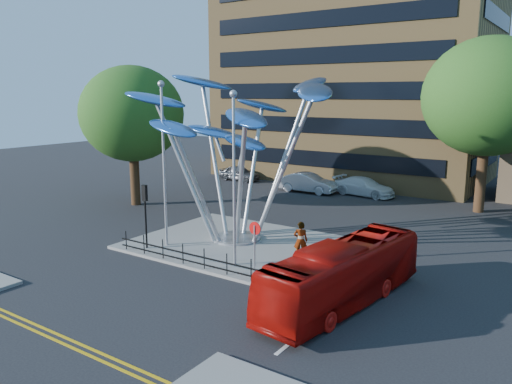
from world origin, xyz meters
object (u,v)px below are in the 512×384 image
Objects in this scene: tree_right at (488,97)px; pedestrian at (301,241)px; red_bus at (343,274)px; parked_car_left at (239,173)px; parked_car_mid at (308,183)px; street_lamp_left at (163,150)px; parked_car_right at (364,187)px; tree_left at (132,114)px; leaf_sculpture at (236,120)px; traffic_light_island at (145,203)px; street_lamp_right at (234,163)px; no_entry_sign_island at (255,239)px.

tree_right is 18.68m from pedestrian.
red_bus reaches higher than parked_car_left.
parked_car_mid is at bearing -90.05° from pedestrian.
tree_right is 6.26× the size of pedestrian.
tree_right is 22.49m from street_lamp_left.
tree_right is 2.35× the size of parked_car_right.
parked_car_right is at bearing 79.62° from street_lamp_left.
tree_left is 12.38m from leaf_sculpture.
traffic_light_island is at bearing -6.21° from pedestrian.
red_bus is 4.67× the size of pedestrian.
street_lamp_right reaches higher than parked_car_right.
leaf_sculpture is 17.33m from parked_car_right.
parked_car_left is at bearing 125.63° from leaf_sculpture.
street_lamp_left reaches higher than parked_car_right.
parked_car_left is (-20.36, 21.00, -0.55)m from red_bus.
traffic_light_island is 0.38× the size of red_bus.
pedestrian reaches higher than parked_car_mid.
tree_left reaches higher than parked_car_left.
red_bus is at bearing -94.00° from tree_right.
parked_car_mid is at bearing 93.04° from street_lamp_left.
tree_right reaches higher than parked_car_mid.
traffic_light_island is (-0.50, -1.00, -2.74)m from street_lamp_left.
tree_left is 18.26m from pedestrian.
no_entry_sign_island reaches higher than parked_car_mid.
red_bus is at bearing -152.29° from parked_car_right.
no_entry_sign_island is 1.27× the size of pedestrian.
no_entry_sign_island is at bearing -17.87° from street_lamp_right.
parked_car_left is at bearing 113.15° from traffic_light_island.
leaf_sculpture is 6.65m from traffic_light_island.
leaf_sculpture is 6.58× the size of pedestrian.
tree_left is at bearing 179.74° from parked_car_left.
tree_right is 15.28m from parked_car_mid.
tree_right is 20.64m from street_lamp_right.
pedestrian is 24.09m from parked_car_left.
street_lamp_left is 1.06× the size of street_lamp_right.
tree_left reaches higher than leaf_sculpture.
red_bus reaches higher than pedestrian.
street_lamp_right is at bearing 162.13° from no_entry_sign_island.
parked_car_right is at bearing -89.86° from parked_car_left.
street_lamp_right is (5.00, -0.50, -0.26)m from street_lamp_left.
tree_right is 18.37m from leaf_sculpture.
street_lamp_left is at bearing 63.43° from traffic_light_island.
no_entry_sign_island is at bearing 48.61° from pedestrian.
tree_left is at bearing 140.19° from traffic_light_island.
leaf_sculpture is at bearing 52.60° from street_lamp_left.
parked_car_right is at bearing 117.63° from red_bus.
parked_car_left is 0.80× the size of parked_car_right.
tree_left reaches higher than street_lamp_left.
pedestrian is at bearing -15.15° from tree_left.
no_entry_sign_island is (16.00, -7.48, -4.98)m from tree_left.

